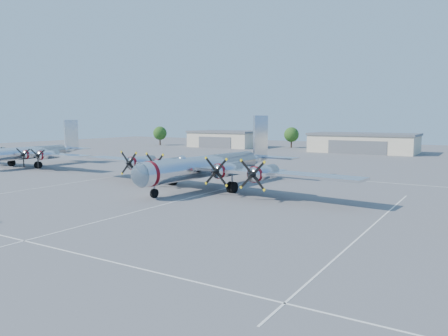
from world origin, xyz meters
The scene contains 8 objects.
ground centered at (0.00, 0.00, 0.00)m, with size 260.00×260.00×0.00m, color #505052.
parking_lines centered at (0.00, -1.75, 0.01)m, with size 60.00×50.08×0.01m.
hangar_west centered at (-45.00, 81.96, 2.71)m, with size 22.60×14.60×5.40m.
hangar_center centered at (0.00, 81.96, 2.71)m, with size 28.60×14.60×5.40m.
tree_far_west centered at (-70.00, 78.00, 4.22)m, with size 4.80×4.80×6.64m.
tree_west centered at (-25.00, 90.00, 4.22)m, with size 4.80×4.80×6.64m.
main_bomber_b29 centered at (-2.55, 8.04, 0.00)m, with size 45.02×30.79×9.96m, color silver, non-canonical shape.
bomber_west centered at (-47.09, 11.16, 0.00)m, with size 34.65×24.53×9.15m, color silver, non-canonical shape.
Camera 1 is at (30.66, -42.04, 9.52)m, focal length 35.00 mm.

